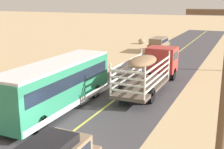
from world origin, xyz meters
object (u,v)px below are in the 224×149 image
bus (57,85)px  power_pole_near (222,124)px  car_far (159,44)px  livestock_truck (155,64)px  boulder_mid_field (142,41)px

bus → power_pole_near: power_pole_near is taller
bus → car_far: bus is taller
livestock_truck → car_far: bearing=104.4°
livestock_truck → power_pole_near: power_pole_near is taller
car_far → boulder_mid_field: bearing=126.7°
livestock_truck → power_pole_near: bearing=-68.1°
boulder_mid_field → livestock_truck: bearing=-68.6°
power_pole_near → bus: bearing=143.9°
livestock_truck → bus: 9.25m
livestock_truck → car_far: size_ratio=2.10×
car_far → power_pole_near: 33.69m
livestock_truck → bus: (-4.11, -8.28, -0.04)m
car_far → boulder_mid_field: 7.52m
car_far → boulder_mid_field: (-4.48, 6.00, -0.65)m
car_far → power_pole_near: bearing=-71.8°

